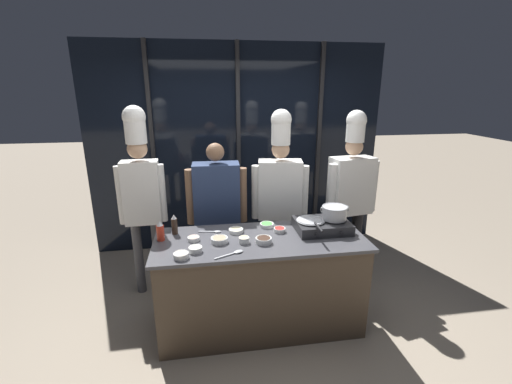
# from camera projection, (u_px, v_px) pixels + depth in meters

# --- Properties ---
(ground_plane) EXTENTS (24.00, 24.00, 0.00)m
(ground_plane) POSITION_uv_depth(u_px,v_px,m) (260.00, 323.00, 3.27)
(ground_plane) COLOR gray
(window_wall_back) EXTENTS (3.87, 0.09, 2.70)m
(window_wall_back) POSITION_uv_depth(u_px,v_px,m) (238.00, 150.00, 4.56)
(window_wall_back) COLOR black
(window_wall_back) RESTS_ON ground_plane
(demo_counter) EXTENTS (1.85, 0.74, 0.88)m
(demo_counter) POSITION_uv_depth(u_px,v_px,m) (260.00, 282.00, 3.14)
(demo_counter) COLOR #4C3D2D
(demo_counter) RESTS_ON ground_plane
(portable_stove) EXTENTS (0.49, 0.38, 0.11)m
(portable_stove) POSITION_uv_depth(u_px,v_px,m) (322.00, 225.00, 3.16)
(portable_stove) COLOR #28282B
(portable_stove) RESTS_ON demo_counter
(frying_pan) EXTENTS (0.26, 0.45, 0.04)m
(frying_pan) POSITION_uv_depth(u_px,v_px,m) (311.00, 219.00, 3.12)
(frying_pan) COLOR #ADAFB5
(frying_pan) RESTS_ON portable_stove
(stock_pot) EXTENTS (0.26, 0.23, 0.12)m
(stock_pot) POSITION_uv_depth(u_px,v_px,m) (334.00, 212.00, 3.14)
(stock_pot) COLOR #B7BABF
(stock_pot) RESTS_ON portable_stove
(squeeze_bottle_soy) EXTENTS (0.05, 0.05, 0.19)m
(squeeze_bottle_soy) POSITION_uv_depth(u_px,v_px,m) (174.00, 225.00, 3.07)
(squeeze_bottle_soy) COLOR #332319
(squeeze_bottle_soy) RESTS_ON demo_counter
(squeeze_bottle_chili) EXTENTS (0.07, 0.07, 0.18)m
(squeeze_bottle_chili) POSITION_uv_depth(u_px,v_px,m) (160.00, 231.00, 2.94)
(squeeze_bottle_chili) COLOR red
(squeeze_bottle_chili) RESTS_ON demo_counter
(prep_bowl_noodles) EXTENTS (0.13, 0.13, 0.04)m
(prep_bowl_noodles) POSITION_uv_depth(u_px,v_px,m) (236.00, 230.00, 3.12)
(prep_bowl_noodles) COLOR white
(prep_bowl_noodles) RESTS_ON demo_counter
(prep_bowl_soy_glaze) EXTENTS (0.14, 0.14, 0.05)m
(prep_bowl_soy_glaze) POSITION_uv_depth(u_px,v_px,m) (264.00, 240.00, 2.91)
(prep_bowl_soy_glaze) COLOR white
(prep_bowl_soy_glaze) RESTS_ON demo_counter
(prep_bowl_scallions) EXTENTS (0.13, 0.13, 0.04)m
(prep_bowl_scallions) POSITION_uv_depth(u_px,v_px,m) (267.00, 225.00, 3.25)
(prep_bowl_scallions) COLOR white
(prep_bowl_scallions) RESTS_ON demo_counter
(prep_bowl_bean_sprouts) EXTENTS (0.11, 0.11, 0.04)m
(prep_bowl_bean_sprouts) POSITION_uv_depth(u_px,v_px,m) (195.00, 249.00, 2.75)
(prep_bowl_bean_sprouts) COLOR white
(prep_bowl_bean_sprouts) RESTS_ON demo_counter
(prep_bowl_mushrooms) EXTENTS (0.15, 0.15, 0.05)m
(prep_bowl_mushrooms) POSITION_uv_depth(u_px,v_px,m) (219.00, 239.00, 2.92)
(prep_bowl_mushrooms) COLOR white
(prep_bowl_mushrooms) RESTS_ON demo_counter
(prep_bowl_ginger) EXTENTS (0.09, 0.09, 0.05)m
(prep_bowl_ginger) POSITION_uv_depth(u_px,v_px,m) (244.00, 240.00, 2.91)
(prep_bowl_ginger) COLOR white
(prep_bowl_ginger) RESTS_ON demo_counter
(prep_bowl_shrimp) EXTENTS (0.11, 0.11, 0.04)m
(prep_bowl_shrimp) POSITION_uv_depth(u_px,v_px,m) (194.00, 238.00, 2.96)
(prep_bowl_shrimp) COLOR white
(prep_bowl_shrimp) RESTS_ON demo_counter
(prep_bowl_chicken) EXTENTS (0.12, 0.12, 0.05)m
(prep_bowl_chicken) POSITION_uv_depth(u_px,v_px,m) (181.00, 255.00, 2.65)
(prep_bowl_chicken) COLOR white
(prep_bowl_chicken) RESTS_ON demo_counter
(prep_bowl_bell_pepper) EXTENTS (0.11, 0.11, 0.04)m
(prep_bowl_bell_pepper) POSITION_uv_depth(u_px,v_px,m) (280.00, 229.00, 3.13)
(prep_bowl_bell_pepper) COLOR white
(prep_bowl_bell_pepper) RESTS_ON demo_counter
(serving_spoon_slotted) EXTENTS (0.25, 0.14, 0.02)m
(serving_spoon_slotted) POSITION_uv_depth(u_px,v_px,m) (235.00, 253.00, 2.73)
(serving_spoon_slotted) COLOR #B2B5BA
(serving_spoon_slotted) RESTS_ON demo_counter
(serving_spoon_solid) EXTENTS (0.21, 0.06, 0.02)m
(serving_spoon_solid) POSITION_uv_depth(u_px,v_px,m) (214.00, 232.00, 3.13)
(serving_spoon_solid) COLOR #B2B5BA
(serving_spoon_solid) RESTS_ON demo_counter
(chef_head) EXTENTS (0.48, 0.22, 1.99)m
(chef_head) POSITION_uv_depth(u_px,v_px,m) (141.00, 185.00, 3.44)
(chef_head) COLOR #4C4C51
(chef_head) RESTS_ON ground_plane
(person_guest) EXTENTS (0.63, 0.27, 1.62)m
(person_guest) POSITION_uv_depth(u_px,v_px,m) (217.00, 204.00, 3.61)
(person_guest) COLOR #232326
(person_guest) RESTS_ON ground_plane
(chef_sous) EXTENTS (0.60, 0.31, 1.94)m
(chef_sous) POSITION_uv_depth(u_px,v_px,m) (280.00, 190.00, 3.68)
(chef_sous) COLOR #2D3856
(chef_sous) RESTS_ON ground_plane
(chef_line) EXTENTS (0.61, 0.32, 1.93)m
(chef_line) POSITION_uv_depth(u_px,v_px,m) (351.00, 187.00, 3.80)
(chef_line) COLOR #232326
(chef_line) RESTS_ON ground_plane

